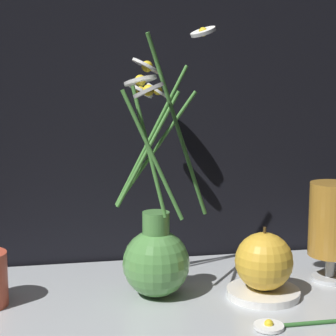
% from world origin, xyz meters
% --- Properties ---
extents(ground_plane, '(6.00, 6.00, 0.00)m').
position_xyz_m(ground_plane, '(0.00, 0.00, 0.00)').
color(ground_plane, black).
extents(shelf, '(0.66, 0.33, 0.01)m').
position_xyz_m(shelf, '(0.00, 0.00, 0.01)').
color(shelf, '#B2B7BC').
rests_on(shelf, ground_plane).
extents(vase_with_flowers, '(0.12, 0.23, 0.35)m').
position_xyz_m(vase_with_flowers, '(-0.02, 0.01, 0.08)').
color(vase_with_flowers, '#59994C').
rests_on(vase_with_flowers, shelf).
extents(tea_glass, '(0.07, 0.07, 0.14)m').
position_xyz_m(tea_glass, '(0.24, 0.02, 0.10)').
color(tea_glass, silver).
rests_on(tea_glass, shelf).
extents(saucer_plate, '(0.10, 0.10, 0.01)m').
position_xyz_m(saucer_plate, '(0.12, -0.02, 0.02)').
color(saucer_plate, white).
rests_on(saucer_plate, shelf).
extents(orange_fruit, '(0.08, 0.08, 0.09)m').
position_xyz_m(orange_fruit, '(0.12, -0.02, 0.06)').
color(orange_fruit, gold).
rests_on(orange_fruit, saucer_plate).
extents(loose_daisy, '(0.12, 0.04, 0.01)m').
position_xyz_m(loose_daisy, '(0.11, -0.12, 0.02)').
color(loose_daisy, '#336B2D').
rests_on(loose_daisy, shelf).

